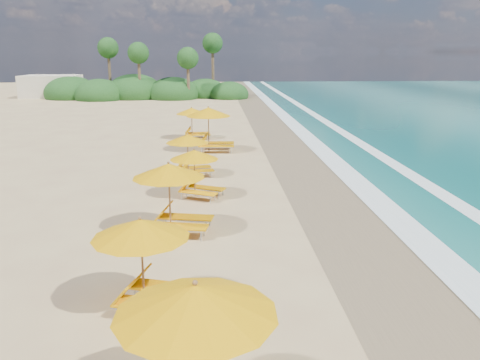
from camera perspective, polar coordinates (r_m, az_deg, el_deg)
The scene contains 12 objects.
ground at distance 17.99m, azimuth -0.00°, elevation -3.70°, with size 160.00×160.00×0.00m, color tan.
wet_sand at distance 18.63m, azimuth 12.41°, elevation -3.39°, with size 4.00×160.00×0.01m, color olive.
surf_foam at distance 19.51m, azimuth 20.09°, elevation -3.06°, with size 4.00×160.00×0.01m.
station_1 at distance 7.70m, azimuth -3.66°, elevation -19.25°, with size 3.17×3.08×2.52m.
station_2 at distance 11.15m, azimuth -10.66°, elevation -9.09°, with size 2.80×2.73×2.23m.
station_3 at distance 15.70m, azimuth -7.68°, elevation -1.55°, with size 2.85×2.72×2.37m.
station_4 at distance 19.50m, azimuth -4.99°, elevation 1.14°, with size 2.63×2.62×2.00m.
station_5 at distance 22.93m, azimuth -5.78°, elevation 3.30°, with size 2.48×2.37×2.06m.
station_6 at distance 28.61m, azimuth -3.31°, elevation 6.36°, with size 2.94×2.72×2.68m.
station_7 at distance 32.96m, azimuth -5.40°, elevation 6.94°, with size 2.41×2.24×2.17m.
treeline at distance 63.37m, azimuth -11.42°, elevation 10.31°, with size 25.80×8.80×9.74m.
beach_building at distance 68.50m, azimuth -21.33°, elevation 10.26°, with size 7.00×5.00×2.80m, color beige.
Camera 1 is at (-0.91, -17.03, 5.73)m, focal length 36.18 mm.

